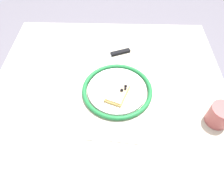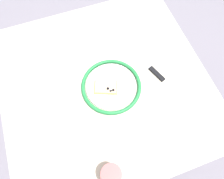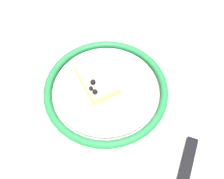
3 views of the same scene
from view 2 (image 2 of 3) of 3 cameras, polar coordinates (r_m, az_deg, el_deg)
ground_plane at (r=1.60m, az=-1.22°, el=-8.87°), size 6.00×6.00×0.00m
dining_table at (r=0.99m, az=-1.94°, el=0.03°), size 0.94×0.93×0.72m
plate at (r=0.90m, az=-0.23°, el=1.02°), size 0.27×0.27×0.02m
pizza_slice_near at (r=0.88m, az=-1.75°, el=0.70°), size 0.12×0.10×0.03m
knife at (r=0.96m, az=11.29°, el=5.70°), size 0.10×0.23×0.01m
fork at (r=0.91m, az=-12.86°, el=-2.38°), size 0.04×0.20×0.00m
cup at (r=0.79m, az=-0.22°, el=-23.08°), size 0.08×0.08×0.08m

